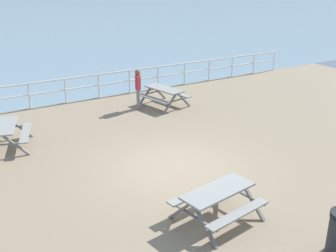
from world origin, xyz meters
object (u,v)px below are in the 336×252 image
Objects in this scene: picnic_table_near_left at (164,93)px; visitor at (138,87)px; picnic_table_mid_centre at (218,197)px; picnic_table_far_left at (5,131)px.

picnic_table_near_left is 1.20m from visitor.
picnic_table_near_left and picnic_table_mid_centre have the same top height.
visitor is at bearing 66.47° from picnic_table_mid_centre.
picnic_table_near_left is 6.73m from picnic_table_far_left.
picnic_table_mid_centre is 1.21× the size of visitor.
picnic_table_mid_centre is at bearing -80.52° from visitor.
picnic_table_near_left and picnic_table_far_left have the same top height.
visitor is (-1.12, 0.21, 0.36)m from picnic_table_near_left.
picnic_table_far_left is at bearing 88.18° from picnic_table_near_left.
visitor is (2.13, 8.19, 0.36)m from picnic_table_mid_centre.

